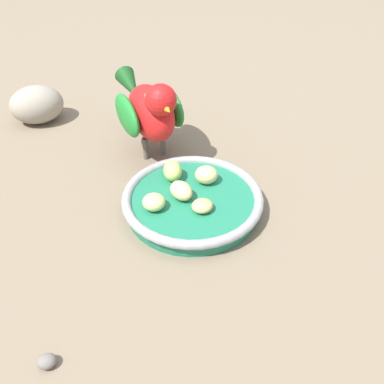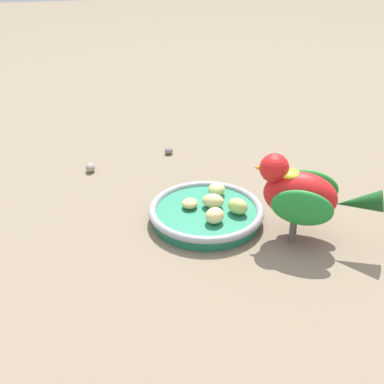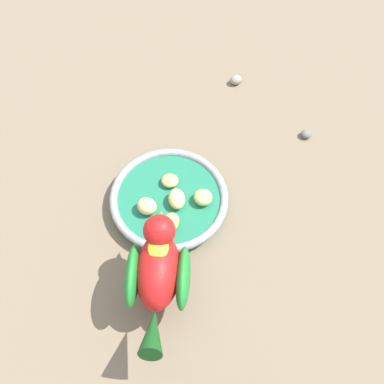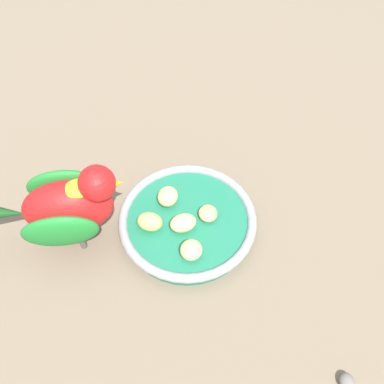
{
  "view_description": "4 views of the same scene",
  "coord_description": "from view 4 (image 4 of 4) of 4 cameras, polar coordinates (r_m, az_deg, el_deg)",
  "views": [
    {
      "loc": [
        -0.3,
        0.4,
        0.41
      ],
      "look_at": [
        -0.02,
        0.05,
        0.05
      ],
      "focal_mm": 43.79,
      "sensor_mm": 36.0,
      "label": 1
    },
    {
      "loc": [
        -0.15,
        -0.73,
        0.48
      ],
      "look_at": [
        -0.04,
        0.03,
        0.06
      ],
      "focal_mm": 52.69,
      "sensor_mm": 36.0,
      "label": 2
    },
    {
      "loc": [
        0.42,
        -0.12,
        0.8
      ],
      "look_at": [
        0.01,
        0.06,
        0.05
      ],
      "focal_mm": 54.32,
      "sensor_mm": 36.0,
      "label": 3
    },
    {
      "loc": [
        0.16,
        0.29,
        0.5
      ],
      "look_at": [
        -0.03,
        0.02,
        0.05
      ],
      "focal_mm": 40.34,
      "sensor_mm": 36.0,
      "label": 4
    }
  ],
  "objects": [
    {
      "name": "apple_piece_3",
      "position": [
        0.56,
        -5.6,
        -3.93
      ],
      "size": [
        0.04,
        0.04,
        0.03
      ],
      "primitive_type": "ellipsoid",
      "rotation": [
        0.0,
        0.0,
        2.33
      ],
      "color": "#B2CC66",
      "rests_on": "feeding_bowl"
    },
    {
      "name": "feeding_bowl",
      "position": [
        0.58,
        -0.6,
        -3.91
      ],
      "size": [
        0.19,
        0.19,
        0.03
      ],
      "color": "#1E7251",
      "rests_on": "ground_plane"
    },
    {
      "name": "apple_piece_4",
      "position": [
        0.54,
        -0.11,
        -7.67
      ],
      "size": [
        0.04,
        0.04,
        0.02
      ],
      "primitive_type": "ellipsoid",
      "rotation": [
        0.0,
        0.0,
        0.67
      ],
      "color": "#C6D17A",
      "rests_on": "feeding_bowl"
    },
    {
      "name": "pebble_0",
      "position": [
        0.54,
        19.76,
        -22.49
      ],
      "size": [
        0.02,
        0.02,
        0.01
      ],
      "primitive_type": "ellipsoid",
      "rotation": [
        0.0,
        0.0,
        4.1
      ],
      "color": "slate",
      "rests_on": "ground_plane"
    },
    {
      "name": "apple_piece_1",
      "position": [
        0.57,
        2.12,
        -2.84
      ],
      "size": [
        0.03,
        0.03,
        0.01
      ],
      "primitive_type": "ellipsoid",
      "rotation": [
        0.0,
        0.0,
        4.3
      ],
      "color": "tan",
      "rests_on": "feeding_bowl"
    },
    {
      "name": "apple_piece_2",
      "position": [
        0.58,
        -3.23,
        -0.6
      ],
      "size": [
        0.04,
        0.04,
        0.02
      ],
      "primitive_type": "ellipsoid",
      "rotation": [
        0.0,
        0.0,
        3.81
      ],
      "color": "#E5C67F",
      "rests_on": "feeding_bowl"
    },
    {
      "name": "parrot",
      "position": [
        0.54,
        -16.5,
        -1.68
      ],
      "size": [
        0.18,
        0.12,
        0.13
      ],
      "rotation": [
        0.0,
        0.0,
        2.67
      ],
      "color": "#59544C",
      "rests_on": "ground_plane"
    },
    {
      "name": "apple_piece_0",
      "position": [
        0.56,
        -1.06,
        -4.05
      ],
      "size": [
        0.04,
        0.03,
        0.02
      ],
      "primitive_type": "ellipsoid",
      "rotation": [
        0.0,
        0.0,
        2.86
      ],
      "color": "#E5C67F",
      "rests_on": "feeding_bowl"
    },
    {
      "name": "ground_plane",
      "position": [
        0.6,
        -3.14,
        -3.23
      ],
      "size": [
        4.0,
        4.0,
        0.0
      ],
      "primitive_type": "plane",
      "color": "#756651"
    }
  ]
}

